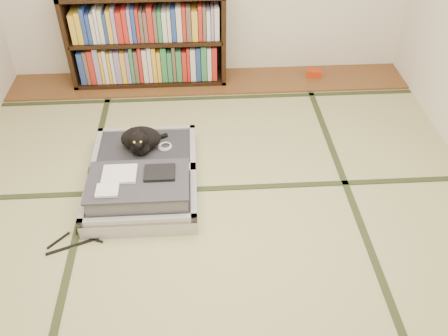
{
  "coord_description": "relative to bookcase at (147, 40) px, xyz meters",
  "views": [
    {
      "loc": [
        -0.11,
        -2.27,
        2.49
      ],
      "look_at": [
        0.05,
        0.35,
        0.25
      ],
      "focal_mm": 38.0,
      "sensor_mm": 36.0,
      "label": 1
    }
  ],
  "objects": [
    {
      "name": "suitcase",
      "position": [
        0.03,
        -1.64,
        -0.34
      ],
      "size": [
        0.81,
        1.08,
        0.32
      ],
      "color": "#A8A8AC",
      "rests_on": "floor"
    },
    {
      "name": "bookcase",
      "position": [
        0.0,
        0.0,
        0.0
      ],
      "size": [
        1.51,
        0.35,
        0.97
      ],
      "color": "black",
      "rests_on": "wood_strip"
    },
    {
      "name": "cable_coil",
      "position": [
        0.19,
        -1.32,
        -0.28
      ],
      "size": [
        0.11,
        0.11,
        0.03
      ],
      "color": "white",
      "rests_on": "suitcase"
    },
    {
      "name": "tatami_borders",
      "position": [
        0.59,
        -1.57,
        -0.45
      ],
      "size": [
        4.0,
        4.5,
        0.01
      ],
      "color": "#2D381E",
      "rests_on": "ground"
    },
    {
      "name": "cat",
      "position": [
        0.01,
        -1.35,
        -0.19
      ],
      "size": [
        0.36,
        0.36,
        0.29
      ],
      "color": "black",
      "rests_on": "suitcase"
    },
    {
      "name": "floor",
      "position": [
        0.59,
        -2.07,
        -0.45
      ],
      "size": [
        4.5,
        4.5,
        0.0
      ],
      "primitive_type": "plane",
      "color": "tan",
      "rests_on": "ground"
    },
    {
      "name": "red_item",
      "position": [
        1.68,
        -0.04,
        -0.4
      ],
      "size": [
        0.17,
        0.13,
        0.07
      ],
      "primitive_type": "cube",
      "rotation": [
        0.0,
        0.0,
        -0.26
      ],
      "color": "#AD2C0D",
      "rests_on": "wood_strip"
    },
    {
      "name": "wood_strip",
      "position": [
        0.59,
        -0.07,
        -0.44
      ],
      "size": [
        4.0,
        0.5,
        0.02
      ],
      "primitive_type": "cube",
      "color": "brown",
      "rests_on": "ground"
    },
    {
      "name": "room_shell",
      "position": [
        0.59,
        -2.07,
        1.01
      ],
      "size": [
        4.5,
        4.5,
        4.5
      ],
      "color": "white",
      "rests_on": "ground"
    },
    {
      "name": "hanger",
      "position": [
        -0.41,
        -2.15,
        -0.44
      ],
      "size": [
        0.37,
        0.23,
        0.01
      ],
      "color": "black",
      "rests_on": "floor"
    }
  ]
}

